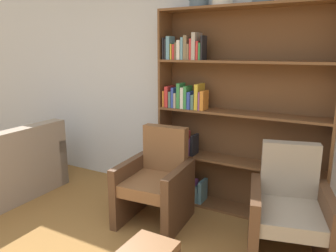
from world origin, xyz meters
TOP-DOWN VIEW (x-y plane):
  - wall_back at (0.00, 2.71)m, footprint 12.00×0.06m
  - bookshelf at (0.31, 2.54)m, footprint 1.81×0.30m
  - bowl_olive at (-0.01, 2.52)m, footprint 0.22×0.22m
  - bowl_brass at (0.24, 2.52)m, footprint 0.23×0.23m
  - armchair_leather at (-0.18, 1.92)m, footprint 0.69×0.73m
  - armchair_cushioned at (1.12, 1.92)m, footprint 0.79×0.82m

SIDE VIEW (x-z plane):
  - armchair_leather at x=-0.18m, z-range -0.06..0.89m
  - armchair_cushioned at x=1.12m, z-range -0.06..0.89m
  - bookshelf at x=0.31m, z-range -0.04..2.12m
  - wall_back at x=0.00m, z-range 0.00..2.75m
  - bowl_olive at x=-0.01m, z-range 2.17..2.27m
  - bowl_brass at x=0.24m, z-range 2.17..2.27m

